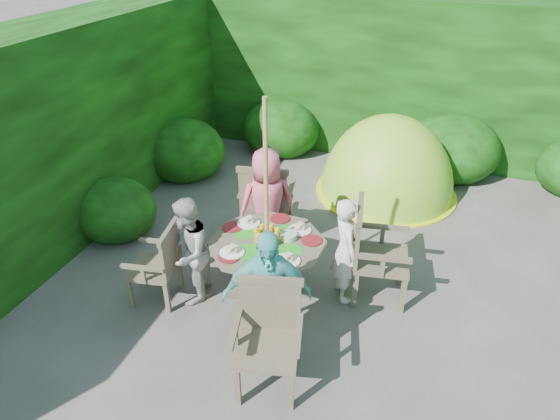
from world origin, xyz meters
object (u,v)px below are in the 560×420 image
(garden_chair_left, at_px, (160,264))
(child_right, at_px, (345,250))
(child_left, at_px, (188,252))
(child_front, at_px, (267,296))
(dome_tent, at_px, (385,192))
(garden_chair_right, at_px, (373,252))
(child_back, at_px, (267,204))
(garden_chair_back, at_px, (266,202))
(parasol_pole, at_px, (266,208))
(garden_chair_front, at_px, (268,335))
(patio_table, at_px, (268,250))

(garden_chair_left, height_order, child_right, child_right)
(child_right, distance_m, child_left, 1.60)
(child_left, relative_size, child_front, 0.88)
(child_right, relative_size, dome_tent, 0.50)
(garden_chair_right, height_order, child_front, child_front)
(garden_chair_right, xyz_separation_m, child_front, (-0.74, -1.14, 0.12))
(dome_tent, bearing_deg, child_back, -125.54)
(garden_chair_right, distance_m, garden_chair_back, 1.54)
(child_left, bearing_deg, child_back, 143.59)
(garden_chair_right, relative_size, child_right, 0.88)
(parasol_pole, height_order, garden_chair_front, parasol_pole)
(garden_chair_front, distance_m, child_left, 1.37)
(garden_chair_left, distance_m, child_left, 0.33)
(child_right, xyz_separation_m, child_front, (-0.47, -1.03, 0.08))
(garden_chair_left, xyz_separation_m, child_left, (0.28, 0.12, 0.14))
(patio_table, bearing_deg, child_front, -70.05)
(patio_table, xyz_separation_m, child_front, (0.27, -0.75, 0.08))
(garden_chair_back, relative_size, dome_tent, 0.44)
(patio_table, xyz_separation_m, garden_chair_back, (-0.40, 1.01, -0.05))
(child_back, xyz_separation_m, child_front, (0.55, -1.50, -0.01))
(garden_chair_front, xyz_separation_m, child_left, (-1.14, 0.75, 0.08))
(child_right, xyz_separation_m, child_left, (-1.50, -0.55, 0.00))
(garden_chair_left, xyz_separation_m, garden_chair_front, (1.42, -0.63, 0.05))
(garden_chair_left, xyz_separation_m, child_front, (1.31, -0.36, 0.22))
(garden_chair_back, relative_size, child_back, 0.76)
(parasol_pole, bearing_deg, garden_chair_left, -159.05)
(patio_table, relative_size, garden_chair_left, 1.83)
(child_left, bearing_deg, garden_chair_left, -78.86)
(child_front, bearing_deg, parasol_pole, 87.00)
(garden_chair_left, relative_size, child_back, 0.63)
(parasol_pole, bearing_deg, dome_tent, 73.21)
(garden_chair_right, relative_size, child_back, 0.76)
(garden_chair_left, distance_m, dome_tent, 3.68)
(garden_chair_front, distance_m, dome_tent, 3.83)
(parasol_pole, xyz_separation_m, garden_chair_left, (-1.03, -0.40, -0.65))
(garden_chair_back, bearing_deg, child_right, 138.26)
(child_left, height_order, child_back, child_back)
(garden_chair_right, bearing_deg, garden_chair_back, 57.11)
(parasol_pole, height_order, garden_chair_back, parasol_pole)
(dome_tent, bearing_deg, patio_table, -113.31)
(garden_chair_left, bearing_deg, garden_chair_back, 145.81)
(garden_chair_back, bearing_deg, child_back, 104.93)
(patio_table, distance_m, child_right, 0.80)
(parasol_pole, relative_size, child_left, 1.86)
(child_right, height_order, child_left, same)
(dome_tent, bearing_deg, garden_chair_left, -127.21)
(garden_chair_front, bearing_deg, patio_table, 97.37)
(garden_chair_right, distance_m, child_front, 1.37)
(child_back, height_order, child_front, child_back)
(child_left, bearing_deg, garden_chair_back, 152.95)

